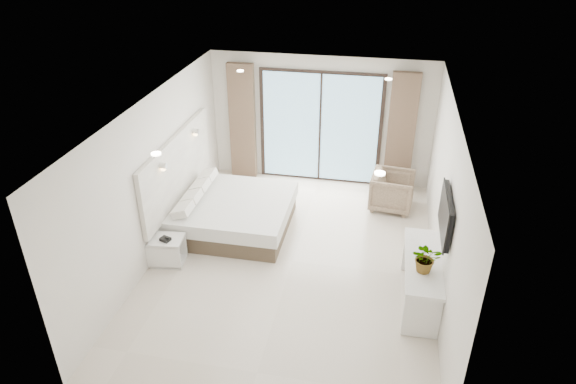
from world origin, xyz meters
name	(u,v)px	position (x,y,z in m)	size (l,w,h in m)	color
ground	(292,261)	(0.00, 0.00, 0.00)	(6.20, 6.20, 0.00)	beige
room_shell	(290,155)	(-0.20, 0.82, 1.58)	(4.62, 6.22, 2.72)	silver
bed	(233,213)	(-1.28, 0.82, 0.30)	(2.06, 1.96, 0.71)	brown
nightstand	(168,251)	(-2.02, -0.43, 0.24)	(0.56, 0.48, 0.47)	white
phone	(165,239)	(-2.01, -0.49, 0.50)	(0.16, 0.12, 0.05)	black
console_desk	(422,271)	(2.04, -0.62, 0.57)	(0.52, 1.66, 0.77)	white
plant	(426,261)	(2.04, -0.88, 0.94)	(0.40, 0.45, 0.35)	#33662D
armchair	(392,189)	(1.58, 2.14, 0.41)	(0.79, 0.74, 0.81)	#9C8466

